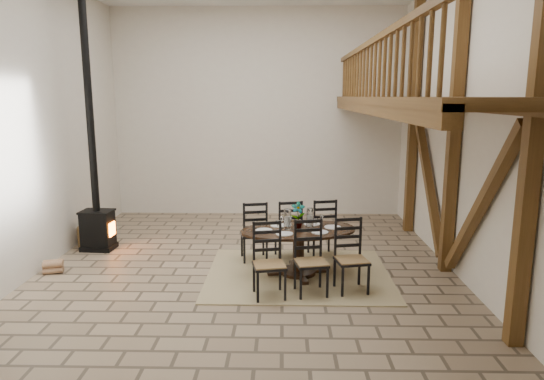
{
  "coord_description": "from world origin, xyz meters",
  "views": [
    {
      "loc": [
        0.61,
        -7.92,
        2.92
      ],
      "look_at": [
        0.42,
        0.4,
        1.3
      ],
      "focal_mm": 32.0,
      "sensor_mm": 36.0,
      "label": 1
    }
  ],
  "objects_px": {
    "log_basket": "(93,235)",
    "wood_stove": "(95,191)",
    "dining_table": "(298,251)",
    "log_stack": "(53,267)"
  },
  "relations": [
    {
      "from": "log_basket",
      "to": "wood_stove",
      "type": "bearing_deg",
      "value": -51.08
    },
    {
      "from": "dining_table",
      "to": "log_basket",
      "type": "distance_m",
      "value": 4.32
    },
    {
      "from": "dining_table",
      "to": "wood_stove",
      "type": "xyz_separation_m",
      "value": [
        -3.82,
        1.27,
        0.73
      ]
    },
    {
      "from": "dining_table",
      "to": "log_stack",
      "type": "relative_size",
      "value": 6.69
    },
    {
      "from": "dining_table",
      "to": "log_stack",
      "type": "height_order",
      "value": "dining_table"
    },
    {
      "from": "wood_stove",
      "to": "log_stack",
      "type": "height_order",
      "value": "wood_stove"
    },
    {
      "from": "log_stack",
      "to": "log_basket",
      "type": "bearing_deg",
      "value": 87.28
    },
    {
      "from": "dining_table",
      "to": "log_stack",
      "type": "bearing_deg",
      "value": 169.24
    },
    {
      "from": "log_basket",
      "to": "log_stack",
      "type": "distance_m",
      "value": 1.56
    },
    {
      "from": "wood_stove",
      "to": "log_stack",
      "type": "bearing_deg",
      "value": -98.85
    }
  ]
}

